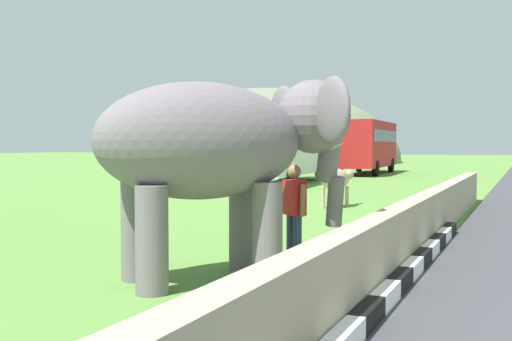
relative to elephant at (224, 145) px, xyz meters
name	(u,v)px	position (x,y,z in m)	size (l,w,h in m)	color
striped_curb	(356,328)	(-1.88, -2.51, -1.86)	(16.20, 0.20, 0.24)	white
barrier_parapet	(380,251)	(0.47, -2.21, -1.48)	(28.00, 0.36, 1.00)	tan
elephant	(224,145)	(0.00, 0.00, 0.00)	(3.90, 3.75, 3.01)	slate
person_handler	(294,208)	(1.47, -0.54, -1.06)	(0.45, 0.55, 1.66)	navy
bus_white	(283,142)	(20.48, 7.38, 0.10)	(9.97, 3.38, 3.50)	silver
bus_red	(367,143)	(31.84, 5.94, 0.10)	(9.30, 2.96, 3.50)	#B21E1E
cow_near	(336,180)	(10.37, 1.48, -1.11)	(1.93, 0.89, 1.23)	tan
hill_east	(270,162)	(53.47, 22.39, -1.98)	(35.42, 28.34, 16.24)	slate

